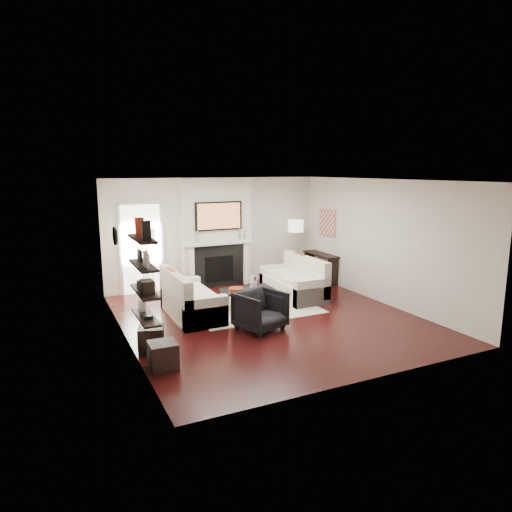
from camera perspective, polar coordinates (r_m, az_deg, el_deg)
name	(u,v)px	position (r m, az deg, el deg)	size (l,w,h in m)	color
room_envelope	(269,251)	(8.79, 1.69, 0.62)	(6.00, 6.00, 6.00)	black
chimney_breast	(217,233)	(11.39, -4.94, 2.93)	(1.80, 0.25, 2.70)	silver
fireplace_surround	(219,266)	(11.41, -4.64, -1.29)	(1.30, 0.02, 1.04)	black
firebox	(219,269)	(11.42, -4.62, -1.63)	(0.75, 0.02, 0.65)	black
mantel_pilaster_l	(192,268)	(11.15, -8.04, -1.49)	(0.12, 0.08, 1.10)	white
mantel_pilaster_r	(246,263)	(11.65, -1.28, -0.85)	(0.12, 0.08, 1.10)	white
mantel_shelf	(219,243)	(11.25, -4.59, 1.65)	(1.70, 0.18, 0.07)	white
tv_body	(219,216)	(11.19, -4.69, 5.01)	(1.20, 0.06, 0.70)	black
tv_screen	(219,216)	(11.16, -4.63, 5.00)	(1.10, 0.01, 0.62)	#BF723F
candlestick_l_tall	(198,237)	(11.05, -7.29, 2.40)	(0.04, 0.04, 0.30)	silver
candlestick_l_short	(193,238)	(11.02, -7.93, 2.20)	(0.04, 0.04, 0.24)	silver
candlestick_r_tall	(240,234)	(11.44, -2.05, 2.77)	(0.04, 0.04, 0.30)	silver
candlestick_r_short	(244,235)	(11.50, -1.45, 2.66)	(0.04, 0.04, 0.24)	silver
hallway_panel	(141,249)	(11.04, -14.14, 0.81)	(0.90, 0.02, 2.10)	white
door_trim_l	(121,251)	(10.93, -16.58, 0.59)	(0.06, 0.06, 2.16)	white
door_trim_r	(162,248)	(11.12, -11.69, 0.98)	(0.06, 0.06, 2.16)	white
door_trim_top	(139,203)	(10.89, -14.38, 6.40)	(1.02, 0.06, 0.06)	white
rug	(252,307)	(9.77, -0.55, -6.44)	(2.60, 2.00, 0.01)	beige
loveseat_left_base	(192,306)	(9.26, -7.97, -6.21)	(0.85, 1.80, 0.42)	beige
loveseat_left_back	(175,293)	(9.09, -10.04, -4.54)	(0.18, 1.80, 0.80)	beige
loveseat_left_arm_n	(206,313)	(8.50, -6.31, -7.10)	(0.85, 0.18, 0.60)	beige
loveseat_left_arm_s	(181,292)	(9.99, -9.40, -4.46)	(0.85, 0.18, 0.60)	beige
loveseat_left_cushion	(194,293)	(9.21, -7.71, -4.63)	(0.63, 1.44, 0.10)	beige
pillow_left_orange	(171,279)	(9.32, -10.58, -2.88)	(0.10, 0.42, 0.42)	#B42D16
pillow_left_charcoal	(179,287)	(8.76, -9.55, -3.79)	(0.10, 0.40, 0.40)	black
loveseat_right_base	(293,288)	(10.55, 4.65, -4.02)	(0.85, 1.80, 0.42)	beige
loveseat_right_back	(306,273)	(10.64, 6.23, -2.17)	(0.18, 1.80, 0.80)	beige
loveseat_right_arm_n	(312,293)	(9.86, 7.02, -4.59)	(0.85, 0.18, 0.60)	beige
loveseat_right_arm_s	(276,277)	(11.21, 2.58, -2.63)	(0.85, 0.18, 0.60)	beige
loveseat_right_cushion	(291,277)	(10.46, 4.43, -2.68)	(0.63, 1.44, 0.10)	beige
pillow_right_orange	(299,262)	(10.85, 5.42, -0.80)	(0.10, 0.42, 0.42)	#B42D16
pillow_right_charcoal	(313,268)	(10.35, 7.13, -1.45)	(0.10, 0.40, 0.40)	black
coffee_table	(247,290)	(9.65, -1.12, -4.23)	(1.10, 0.55, 0.04)	black
coffee_leg_nw	(229,305)	(9.32, -3.36, -6.14)	(0.02, 0.02, 0.38)	silver
coffee_leg_ne	(273,299)	(9.73, 2.12, -5.40)	(0.02, 0.02, 0.38)	silver
coffee_leg_sw	(221,300)	(9.72, -4.35, -5.45)	(0.02, 0.02, 0.38)	silver
coffee_leg_se	(264,294)	(10.10, 0.96, -4.78)	(0.02, 0.02, 0.38)	silver
hurricane_glass	(254,282)	(9.67, -0.31, -3.22)	(0.14, 0.14, 0.25)	white
hurricane_candle	(254,285)	(9.69, -0.31, -3.59)	(0.10, 0.10, 0.15)	white
copper_bowl	(236,289)	(9.54, -2.49, -4.14)	(0.31, 0.31, 0.05)	#C44220
armchair	(260,309)	(8.38, 0.56, -6.61)	(0.77, 0.72, 0.79)	black
lamp_left_post	(147,273)	(10.58, -13.41, -2.07)	(0.02, 0.02, 1.20)	silver
lamp_left_shade	(146,236)	(10.43, -13.61, 2.49)	(0.40, 0.40, 0.30)	white
lamp_left_leg_a	(152,272)	(10.60, -12.83, -2.02)	(0.02, 0.02, 1.25)	silver
lamp_left_leg_b	(144,272)	(10.66, -13.81, -1.99)	(0.02, 0.02, 1.25)	silver
lamp_left_leg_c	(146,274)	(10.48, -13.59, -2.20)	(0.02, 0.02, 1.25)	silver
lamp_right_post	(295,258)	(12.05, 4.91, -0.25)	(0.02, 0.02, 1.20)	silver
lamp_right_shade	(296,226)	(11.92, 4.98, 3.76)	(0.40, 0.40, 0.30)	white
lamp_right_leg_a	(299,258)	(12.11, 5.36, -0.21)	(0.02, 0.02, 1.25)	silver
lamp_right_leg_b	(291,258)	(12.11, 4.46, -0.19)	(0.02, 0.02, 1.25)	silver
lamp_right_leg_c	(295,259)	(11.95, 4.91, -0.35)	(0.02, 0.02, 1.25)	silver
console_top	(321,254)	(11.94, 8.12, 0.21)	(0.35, 1.20, 0.04)	black
console_leg_n	(333,273)	(11.57, 9.58, -2.07)	(0.30, 0.04, 0.71)	black
console_leg_s	(309,264)	(12.47, 6.68, -1.06)	(0.30, 0.04, 0.71)	black
wall_art	(327,223)	(11.89, 8.92, 4.14)	(0.03, 0.70, 0.70)	tan
shelf_bottom	(146,317)	(7.17, -13.62, -7.41)	(0.25, 1.00, 0.04)	black
shelf_lower	(145,291)	(7.06, -13.77, -4.32)	(0.25, 1.00, 0.04)	black
shelf_upper	(143,265)	(6.97, -13.91, -1.15)	(0.25, 1.00, 0.04)	black
shelf_top	(142,239)	(6.90, -14.06, 2.11)	(0.25, 1.00, 0.04)	black
decor_magfile_a	(146,231)	(6.57, -13.57, 3.10)	(0.12, 0.10, 0.28)	black
decor_magfile_b	(140,227)	(7.01, -14.35, 3.53)	(0.12, 0.10, 0.28)	#B42D16
decor_frame_a	(146,260)	(6.72, -13.56, -0.45)	(0.04, 0.30, 0.22)	white
decor_frame_b	(140,256)	(7.18, -14.35, 0.06)	(0.04, 0.22, 0.18)	black
decor_wine_rack	(147,287)	(6.84, -13.47, -3.77)	(0.18, 0.25, 0.20)	black
decor_box_small	(142,284)	(7.18, -14.03, -3.45)	(0.15, 0.12, 0.12)	black
decor_books	(147,316)	(7.06, -13.46, -7.33)	(0.14, 0.20, 0.05)	black
decor_box_tall	(142,306)	(7.37, -14.06, -6.06)	(0.10, 0.10, 0.18)	white
clock_rim	(115,236)	(8.76, -17.23, 2.42)	(0.34, 0.34, 0.04)	black
clock_face	(116,236)	(8.77, -17.07, 2.43)	(0.29, 0.29, 0.01)	white
ottoman_near	(151,338)	(7.72, -12.96, -9.99)	(0.40, 0.40, 0.40)	black
ottoman_far	(163,356)	(7.02, -11.53, -12.09)	(0.40, 0.40, 0.40)	black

